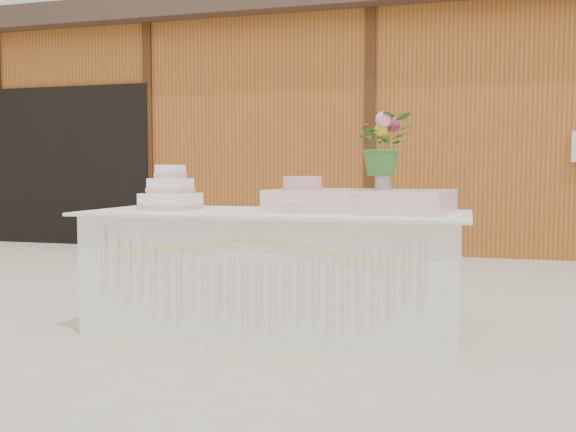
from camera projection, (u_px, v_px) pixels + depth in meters
name	position (u px, v px, depth m)	size (l,w,h in m)	color
ground	(275.00, 331.00, 4.10)	(80.00, 80.00, 0.00)	beige
barn	(389.00, 128.00, 9.74)	(12.60, 4.60, 3.30)	#AD5824
cake_table	(275.00, 271.00, 4.07)	(2.40, 1.00, 0.77)	white
wedding_cake	(171.00, 194.00, 4.23)	(0.35, 0.35, 0.30)	white
pink_cake_stand	(302.00, 192.00, 3.96)	(0.31, 0.31, 0.22)	white
satin_runner	(360.00, 201.00, 4.00)	(1.09, 0.63, 0.14)	#FFD4CD
flower_vase	(383.00, 179.00, 3.94)	(0.10, 0.10, 0.13)	#ACACB1
bouquet	(383.00, 137.00, 3.93)	(0.34, 0.30, 0.38)	#356D2B
loose_flowers	(146.00, 206.00, 4.43)	(0.15, 0.36, 0.02)	#CB7C8A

